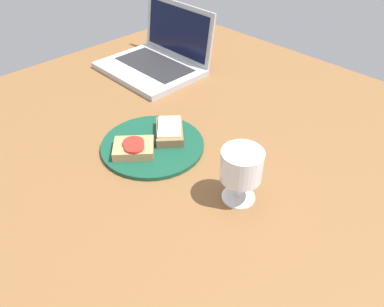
% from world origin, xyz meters
% --- Properties ---
extents(wooden_table, '(1.40, 1.40, 0.03)m').
position_xyz_m(wooden_table, '(0.00, 0.00, 0.01)').
color(wooden_table, brown).
rests_on(wooden_table, ground).
extents(plate, '(0.26, 0.26, 0.01)m').
position_xyz_m(plate, '(-0.04, -0.07, 0.04)').
color(plate, '#144733').
rests_on(plate, wooden_table).
extents(sandwich_with_cheese, '(0.13, 0.12, 0.03)m').
position_xyz_m(sandwich_with_cheese, '(-0.04, -0.01, 0.06)').
color(sandwich_with_cheese, brown).
rests_on(sandwich_with_cheese, plate).
extents(sandwich_with_tomato, '(0.12, 0.12, 0.03)m').
position_xyz_m(sandwich_with_tomato, '(-0.05, -0.12, 0.05)').
color(sandwich_with_tomato, '#A88456').
rests_on(sandwich_with_tomato, plate).
extents(wine_glass, '(0.09, 0.09, 0.12)m').
position_xyz_m(wine_glass, '(0.23, -0.05, 0.12)').
color(wine_glass, white).
rests_on(wine_glass, wooden_table).
extents(laptop, '(0.33, 0.28, 0.20)m').
position_xyz_m(laptop, '(-0.38, 0.23, 0.06)').
color(laptop, '#ADAFB5').
rests_on(laptop, wooden_table).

